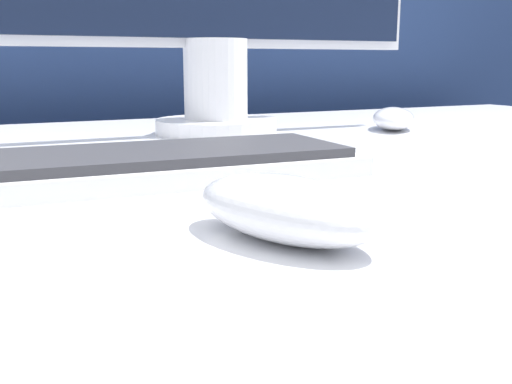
# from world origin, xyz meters

# --- Properties ---
(partition_panel) EXTENTS (5.00, 0.03, 1.00)m
(partition_panel) POSITION_xyz_m (0.00, 0.67, 0.50)
(partition_panel) COLOR navy
(partition_panel) RESTS_ON ground_plane
(computer_mouse_near) EXTENTS (0.10, 0.13, 0.04)m
(computer_mouse_near) POSITION_xyz_m (-0.06, -0.19, 0.76)
(computer_mouse_near) COLOR white
(computer_mouse_near) RESTS_ON desk
(keyboard) EXTENTS (0.43, 0.15, 0.02)m
(keyboard) POSITION_xyz_m (-0.12, 0.01, 0.75)
(keyboard) COLOR white
(keyboard) RESTS_ON desk
(computer_mouse_far) EXTENTS (0.12, 0.13, 0.03)m
(computer_mouse_far) POSITION_xyz_m (0.34, 0.21, 0.76)
(computer_mouse_far) COLOR white
(computer_mouse_far) RESTS_ON desk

